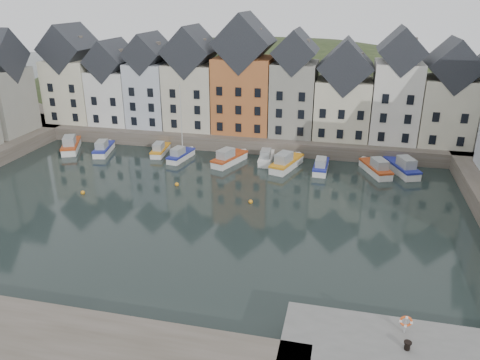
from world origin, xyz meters
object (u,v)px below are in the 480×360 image
(boat_a, at_px, (71,145))
(mooring_bollard, at_px, (407,345))
(boat_d, at_px, (180,155))
(life_ring_post, at_px, (406,322))

(boat_a, xyz_separation_m, mooring_bollard, (45.13, -35.66, 1.52))
(boat_d, bearing_deg, life_ring_post, -41.81)
(boat_a, distance_m, boat_d, 17.60)
(mooring_bollard, bearing_deg, life_ring_post, 90.94)
(mooring_bollard, height_order, life_ring_post, life_ring_post)
(boat_d, xyz_separation_m, mooring_bollard, (27.53, -35.44, 1.61))
(life_ring_post, bearing_deg, boat_d, 129.05)
(mooring_bollard, bearing_deg, boat_a, 141.68)
(boat_a, distance_m, mooring_bollard, 57.54)
(boat_d, bearing_deg, boat_a, -171.58)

